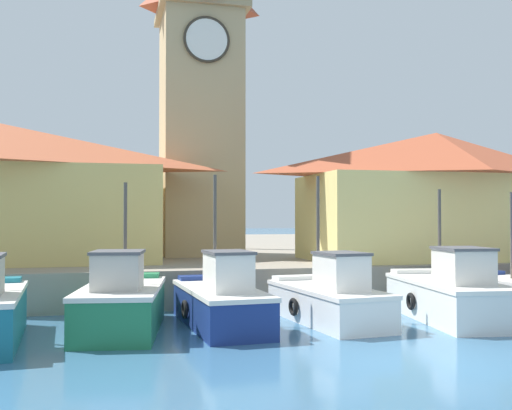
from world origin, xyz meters
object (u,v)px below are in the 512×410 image
fishing_boat_left_inner (122,303)px  clock_tower (200,95)px  fishing_boat_center (329,299)px  warehouse_right (437,194)px  fishing_boat_mid_left (221,301)px  fishing_boat_mid_right (450,295)px  port_crane_near (171,120)px

fishing_boat_left_inner → clock_tower: bearing=71.3°
fishing_boat_center → fishing_boat_left_inner: bearing=179.4°
fishing_boat_left_inner → clock_tower: clock_tower is taller
fishing_boat_center → clock_tower: bearing=100.7°
clock_tower → fishing_boat_center: bearing=-79.3°
clock_tower → warehouse_right: clock_tower is taller
fishing_boat_left_inner → fishing_boat_center: (5.85, -0.06, -0.07)m
fishing_boat_left_inner → fishing_boat_center: fishing_boat_center is taller
warehouse_right → clock_tower: bearing=151.8°
fishing_boat_center → warehouse_right: warehouse_right is taller
fishing_boat_mid_left → clock_tower: clock_tower is taller
fishing_boat_mid_right → clock_tower: clock_tower is taller
warehouse_right → port_crane_near: bearing=128.6°
fishing_boat_left_inner → clock_tower: (3.75, 11.08, 7.98)m
fishing_boat_center → warehouse_right: bearing=40.8°
fishing_boat_center → warehouse_right: 10.03m
fishing_boat_center → fishing_boat_mid_right: (3.64, -0.49, 0.06)m
clock_tower → warehouse_right: size_ratio=1.40×
warehouse_right → port_crane_near: size_ratio=0.59×
fishing_boat_left_inner → fishing_boat_mid_right: (9.49, -0.55, -0.01)m
fishing_boat_mid_left → warehouse_right: size_ratio=0.46×
fishing_boat_left_inner → fishing_boat_mid_right: size_ratio=0.95×
clock_tower → port_crane_near: port_crane_near is taller
fishing_boat_center → port_crane_near: bearing=98.4°
fishing_boat_mid_left → clock_tower: size_ratio=0.33×
clock_tower → port_crane_near: 7.48m
fishing_boat_mid_left → fishing_boat_left_inner: bearing=179.3°
fishing_boat_center → clock_tower: clock_tower is taller
fishing_boat_mid_right → port_crane_near: size_ratio=0.29×
fishing_boat_left_inner → port_crane_near: (3.10, 18.53, 7.98)m
fishing_boat_mid_left → fishing_boat_mid_right: (6.80, -0.52, 0.03)m
fishing_boat_mid_left → port_crane_near: 20.22m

